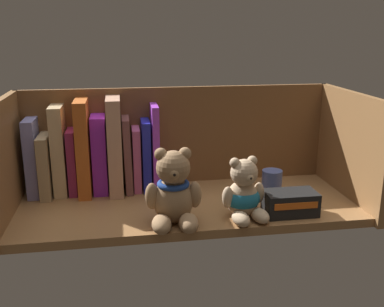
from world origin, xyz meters
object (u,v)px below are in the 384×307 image
Objects in this scene: book_3 at (73,161)px; book_6 at (115,144)px; book_8 at (137,158)px; pillar_candle at (272,183)px; book_5 at (100,154)px; book_10 at (155,147)px; book_4 at (84,146)px; book_9 at (146,154)px; teddy_bear_smaller at (244,194)px; book_1 at (47,164)px; teddy_bear_larger at (174,192)px; book_0 at (33,157)px; book_2 at (60,150)px; small_product_box at (290,203)px; book_7 at (127,154)px.

book_6 reaches higher than book_3.
pillar_candle is at bearing -18.92° from book_8.
book_10 is at bearing 0.00° from book_5.
book_6 is 1.49× the size of book_8.
book_4 is 4.30cm from book_5.
teddy_bear_smaller is (19.87, -22.54, -3.63)cm from book_9.
book_3 is 0.68× the size of book_6.
book_3 reaches higher than book_1.
book_1 is 37.26cm from teddy_bear_larger.
teddy_bear_smaller is (47.73, -22.54, -4.21)cm from book_0.
book_3 is 32.57cm from teddy_bear_larger.
book_6 reaches higher than book_10.
book_2 is 1.14× the size of book_5.
book_4 is 7.68cm from book_6.
book_4 reaches higher than small_product_box.
book_5 is 1.08× the size of book_9.
book_9 is (2.44, 0.00, 0.97)cm from book_8.
teddy_bear_larger is at bearing -155.03° from pillar_candle.
book_6 is at bearing 180.00° from book_8.
book_10 is at bearing 141.93° from small_product_box.
book_3 is at bearing 180.00° from book_4.
small_product_box is at bearing -25.76° from book_4.
book_9 is at bearing 0.00° from book_4.
book_8 is at bearing 134.69° from teddy_bear_smaller.
small_product_box is at bearing -20.83° from book_0.
book_1 is at bearing 180.00° from book_5.
book_10 reaches higher than book_0.
teddy_bear_smaller is (15.52, 0.74, -1.68)cm from teddy_bear_larger.
teddy_bear_smaller is (27.62, -22.54, -6.66)cm from book_6.
book_4 is at bearing 180.00° from book_7.
book_5 is 48.57cm from small_product_box.
teddy_bear_larger is (2.00, -23.28, -3.89)cm from book_10.
book_7 reaches higher than book_1.
teddy_bear_larger is at bearing -62.55° from book_6.
book_6 is 2.08× the size of small_product_box.
book_3 is 0.90× the size of book_9.
book_1 is at bearing 153.19° from teddy_bear_smaller.
teddy_bear_smaller is at bearing -52.14° from book_10.
small_product_box is (38.61, -22.34, -9.47)cm from book_6.
book_4 is at bearing 180.00° from book_6.
book_7 is 42.57cm from small_product_box.
book_5 is at bearing 180.00° from book_8.
book_0 is at bearing 180.00° from book_8.
book_4 reaches higher than pillar_candle.
book_3 is at bearing 180.00° from book_9.
book_9 is at bearing 0.00° from book_6.
book_3 is at bearing 167.03° from pillar_candle.
book_1 is 50.03cm from teddy_bear_smaller.
book_4 is (12.44, 0.00, 2.26)cm from book_0.
pillar_candle is (48.68, -11.21, -4.79)cm from book_3.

